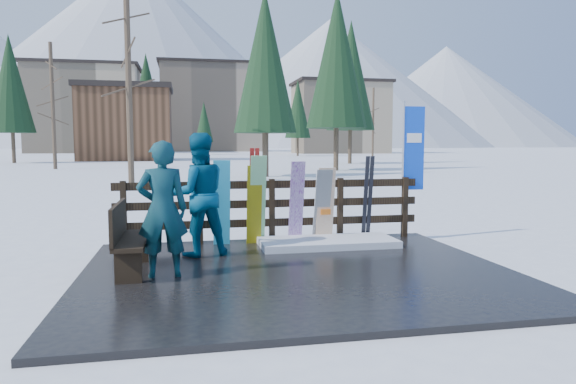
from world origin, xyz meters
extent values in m
plane|color=white|center=(0.00, 0.00, 0.00)|extent=(700.00, 700.00, 0.00)
cube|color=black|center=(0.00, 0.00, 0.04)|extent=(6.00, 5.00, 0.08)
cube|color=black|center=(-2.60, 2.20, 0.66)|extent=(0.10, 0.10, 1.15)
cube|color=black|center=(-1.30, 2.20, 0.66)|extent=(0.10, 0.10, 1.15)
cube|color=black|center=(0.00, 2.20, 0.66)|extent=(0.10, 0.10, 1.15)
cube|color=black|center=(1.30, 2.20, 0.66)|extent=(0.10, 0.10, 1.15)
cube|color=black|center=(2.60, 2.20, 0.66)|extent=(0.10, 0.10, 1.15)
cube|color=black|center=(0.00, 2.20, 0.43)|extent=(5.60, 0.05, 0.14)
cube|color=black|center=(0.00, 2.20, 0.78)|extent=(5.60, 0.05, 0.14)
cube|color=black|center=(0.00, 2.20, 1.13)|extent=(5.60, 0.05, 0.14)
cube|color=white|center=(0.89, 1.60, 0.14)|extent=(2.38, 1.00, 0.12)
cube|color=black|center=(-2.29, 0.34, 0.53)|extent=(0.40, 1.50, 0.06)
cube|color=black|center=(-2.29, -0.26, 0.30)|extent=(0.34, 0.06, 0.45)
cube|color=black|center=(-2.29, 0.94, 0.30)|extent=(0.34, 0.06, 0.45)
cube|color=black|center=(-2.47, 0.34, 0.80)|extent=(0.05, 1.50, 0.50)
cube|color=#33CFF4|center=(-0.93, 1.98, 0.83)|extent=(0.29, 0.29, 1.51)
cube|color=white|center=(-0.29, 1.98, 0.87)|extent=(0.28, 0.36, 1.58)
cube|color=#FFE909|center=(-0.35, 1.98, 0.79)|extent=(0.26, 0.26, 1.41)
cube|color=white|center=(0.41, 1.98, 0.82)|extent=(0.25, 0.34, 1.48)
cube|color=black|center=(0.89, 1.98, 0.74)|extent=(0.29, 0.37, 1.33)
cube|color=white|center=(0.96, 1.98, 0.76)|extent=(0.31, 0.25, 1.36)
cube|color=#A21814|center=(-0.39, 2.05, 0.94)|extent=(0.07, 0.27, 1.71)
cube|color=#A21814|center=(-0.30, 2.05, 0.94)|extent=(0.07, 0.27, 1.71)
cube|color=black|center=(1.74, 2.05, 0.86)|extent=(0.08, 0.23, 1.56)
cube|color=black|center=(1.83, 2.05, 0.86)|extent=(0.08, 0.23, 1.56)
cylinder|color=silver|center=(2.57, 2.25, 1.38)|extent=(0.04, 0.04, 2.60)
cube|color=blue|center=(2.79, 2.25, 1.78)|extent=(0.42, 0.02, 1.60)
imported|color=#10514C|center=(-1.86, 0.01, 0.99)|extent=(0.69, 0.48, 1.83)
imported|color=navy|center=(-1.35, 1.26, 1.06)|extent=(1.09, 0.92, 1.96)
cube|color=tan|center=(-22.00, 110.00, 9.00)|extent=(22.00, 14.00, 18.00)
cube|color=black|center=(-22.00, 110.00, 18.30)|extent=(23.10, 14.70, 0.60)
cube|color=gray|center=(6.00, 130.00, 11.00)|extent=(26.00, 16.00, 22.00)
cube|color=black|center=(6.00, 130.00, 22.30)|extent=(27.30, 16.80, 0.60)
cube|color=tan|center=(30.00, 95.00, 7.00)|extent=(18.00, 12.00, 14.00)
cube|color=black|center=(30.00, 95.00, 14.30)|extent=(18.90, 12.60, 0.60)
cube|color=brown|center=(-8.00, 55.00, 4.00)|extent=(10.00, 8.00, 8.00)
cube|color=black|center=(-8.00, 55.00, 8.30)|extent=(10.50, 8.40, 0.60)
cylinder|color=#382B1E|center=(-4.00, 18.00, 5.58)|extent=(0.28, 0.28, 11.16)
cone|color=black|center=(3.00, 22.00, 4.99)|extent=(3.60, 3.60, 9.99)
cone|color=black|center=(9.00, 28.00, 5.96)|extent=(4.29, 4.29, 11.93)
cylinder|color=#382B1E|center=(-11.00, 34.00, 4.65)|extent=(0.28, 0.28, 9.30)
cone|color=black|center=(14.00, 40.00, 6.39)|extent=(4.60, 4.60, 12.78)
cone|color=black|center=(-18.00, 48.00, 5.95)|extent=(4.29, 4.29, 11.91)
cylinder|color=#382B1E|center=(22.00, 55.00, 4.47)|extent=(0.28, 0.28, 8.93)
cone|color=black|center=(-6.00, 60.00, 6.24)|extent=(4.49, 4.49, 12.48)
cone|color=black|center=(16.00, 72.00, 5.66)|extent=(4.07, 4.07, 11.32)
cone|color=black|center=(2.00, 85.00, 4.42)|extent=(3.19, 3.19, 8.85)
cone|color=white|center=(-30.00, 340.00, 60.00)|extent=(260.00, 260.00, 120.00)
cone|color=white|center=(90.00, 310.00, 40.00)|extent=(200.00, 200.00, 80.00)
cone|color=white|center=(180.00, 330.00, 35.00)|extent=(180.00, 180.00, 70.00)
camera|label=1|loc=(-1.56, -6.98, 1.86)|focal=32.00mm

